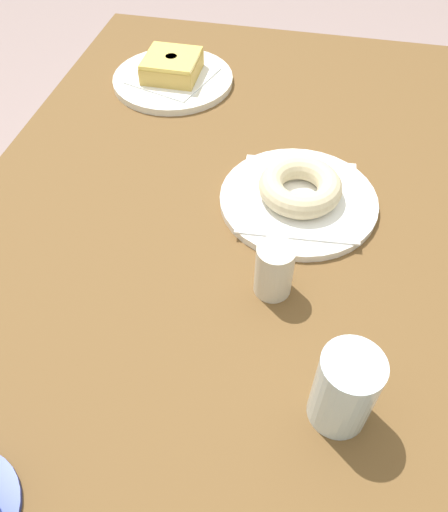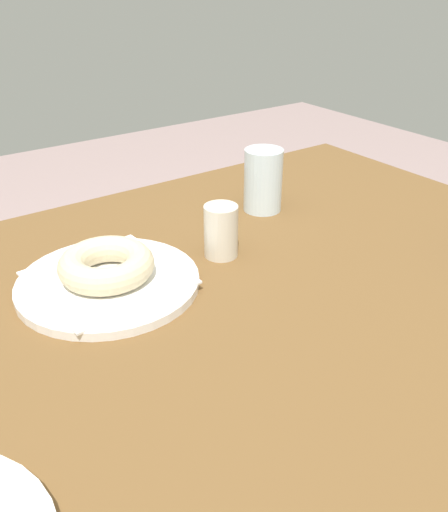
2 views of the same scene
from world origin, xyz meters
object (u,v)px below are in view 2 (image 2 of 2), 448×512
plate_sugar_ring (109,283)px  water_glass (263,180)px  sugar_jar (221,231)px  donut_sugar_ring (106,265)px

plate_sugar_ring → water_glass: water_glass is taller
sugar_jar → donut_sugar_ring: bearing=175.3°
plate_sugar_ring → donut_sugar_ring: (0.00, 0.00, 0.03)m
water_glass → sugar_jar: size_ratio=1.37×
water_glass → sugar_jar: (-0.15, -0.09, -0.01)m
donut_sugar_ring → sugar_jar: bearing=-4.7°
plate_sugar_ring → water_glass: size_ratio=2.25×
donut_sugar_ring → sugar_jar: 0.17m
plate_sugar_ring → donut_sugar_ring: bearing=0.0°
plate_sugar_ring → water_glass: 0.33m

